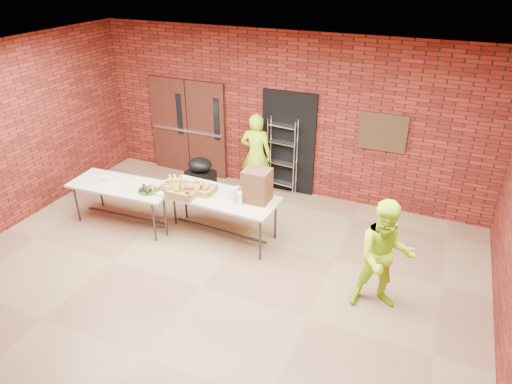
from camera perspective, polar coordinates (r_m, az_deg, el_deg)
room at (r=6.13m, az=-7.68°, el=-0.06°), size 8.08×7.08×3.28m
double_doors at (r=10.09m, az=-8.44°, el=7.95°), size 1.78×0.12×2.10m
dark_doorway at (r=9.18m, az=4.07°, el=6.10°), size 1.10×0.06×2.10m
bronze_plaque at (r=8.61m, az=15.59°, el=7.19°), size 0.85×0.04×0.70m
wire_rack at (r=9.18m, az=3.27°, el=4.40°), size 0.60×0.26×1.59m
table_left at (r=8.46m, az=-16.32°, el=0.52°), size 1.94×0.89×0.78m
table_right at (r=7.68m, az=-4.62°, el=-0.91°), size 2.04×0.92×0.82m
basket_bananas at (r=7.93m, az=-9.92°, el=0.76°), size 0.45×0.35×0.14m
basket_oranges at (r=7.76m, az=-6.82°, el=0.36°), size 0.44×0.34×0.14m
basket_apples at (r=7.72m, az=-9.12°, el=0.10°), size 0.50×0.39×0.16m
muffin_tray at (r=8.06m, az=-13.25°, el=0.41°), size 0.39×0.39×0.10m
napkin_box at (r=8.66m, az=-18.19°, el=1.61°), size 0.19×0.13×0.06m
coffee_dispenser at (r=7.36m, az=0.14°, el=0.83°), size 0.42×0.37×0.55m
cup_stack_front at (r=7.39m, az=-2.93°, el=-0.41°), size 0.08×0.08×0.24m
cup_stack_mid at (r=7.31m, az=-2.04°, el=-0.80°), size 0.07×0.07×0.22m
cup_stack_back at (r=7.46m, az=-2.34°, el=-0.15°), size 0.08×0.08×0.23m
covered_grill at (r=9.08m, az=-6.93°, el=1.58°), size 0.57×0.50×0.91m
volunteer_woman at (r=9.13m, az=0.01°, el=4.69°), size 0.68×0.50×1.70m
volunteer_man at (r=6.41m, az=15.79°, el=-7.76°), size 0.96×0.85×1.65m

